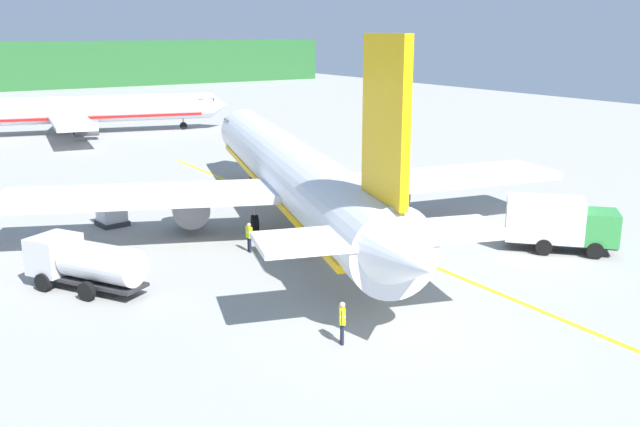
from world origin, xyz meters
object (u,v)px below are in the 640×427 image
Objects in this scene: airliner_foreground at (292,173)px; service_truck_fuel at (85,261)px; cargo_container_near at (112,211)px; crew_marshaller at (249,235)px; service_truck_pushback at (559,222)px; crew_loader_left at (342,319)px; airliner_mid_apron at (82,110)px.

service_truck_fuel is at bearing -162.25° from airliner_foreground.
crew_marshaller is at bearing -63.20° from cargo_container_near.
crew_loader_left is at bearing -168.15° from service_truck_pushback.
cargo_container_near is 22.27m from crew_loader_left.
airliner_foreground is at bearing -89.12° from airliner_mid_apron.
cargo_container_near is at bearing 67.67° from service_truck_fuel.
service_truck_fuel reaches higher than crew_marshaller.
service_truck_pushback is 2.94× the size of cargo_container_near.
service_truck_pushback is (23.94, -7.96, 0.23)m from service_truck_fuel.
service_truck_fuel is 3.61× the size of crew_marshaller.
service_truck_fuel is 3.44× the size of crew_loader_left.
airliner_foreground is 1.20× the size of airliner_mid_apron.
service_truck_fuel is 3.08× the size of cargo_container_near.
airliner_mid_apron is 20.17× the size of crew_marshaller.
service_truck_pushback is at bearing -51.43° from airliner_foreground.
crew_loader_left is at bearing -83.31° from cargo_container_near.
airliner_mid_apron is 5.59× the size of service_truck_fuel.
airliner_mid_apron reaches higher than cargo_container_near.
crew_loader_left is at bearing -58.92° from service_truck_fuel.
cargo_container_near is at bearing -101.95° from airliner_mid_apron.
service_truck_fuel is 1.05× the size of service_truck_pushback.
airliner_foreground is 17.66m from crew_loader_left.
airliner_mid_apron reaches higher than service_truck_fuel.
airliner_mid_apron is 5.86× the size of service_truck_pushback.
cargo_container_near is (4.35, 10.60, -0.46)m from service_truck_fuel.
airliner_foreground reaches higher than service_truck_fuel.
airliner_mid_apron is at bearing 78.05° from cargo_container_near.
airliner_foreground is 6.70× the size of service_truck_fuel.
airliner_foreground reaches higher than crew_loader_left.
crew_marshaller is (9.20, 1.01, -0.40)m from service_truck_fuel.
service_truck_pushback reaches higher than crew_marshaller.
service_truck_pushback is (10.67, -60.73, -1.18)m from airliner_mid_apron.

